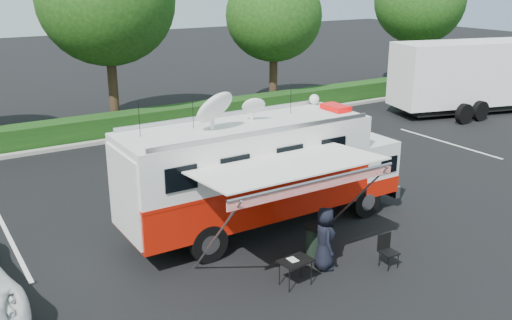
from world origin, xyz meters
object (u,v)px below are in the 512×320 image
at_px(folding_table, 296,262).
at_px(semi_trailer, 500,74).
at_px(trash_bin, 316,242).
at_px(command_truck, 263,171).

bearing_deg(folding_table, semi_trailer, 24.46).
bearing_deg(trash_bin, semi_trailer, 23.79).
relative_size(folding_table, semi_trailer, 0.07).
relative_size(command_truck, semi_trailer, 0.68).
height_order(command_truck, trash_bin, command_truck).
xyz_separation_m(command_truck, semi_trailer, (18.95, 5.97, 0.23)).
xyz_separation_m(command_truck, trash_bin, (0.12, -2.33, -1.29)).
bearing_deg(command_truck, folding_table, -109.78).
relative_size(command_truck, trash_bin, 9.53).
xyz_separation_m(folding_table, semi_trailer, (20.09, 9.14, 1.36)).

